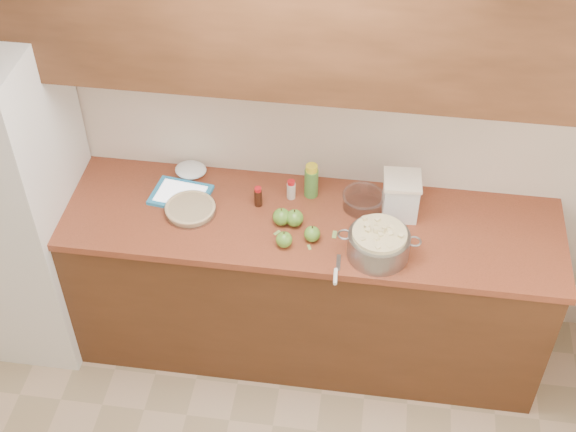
# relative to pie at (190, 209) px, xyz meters

# --- Properties ---
(counter_run) EXTENTS (2.64, 0.68, 0.92)m
(counter_run) POSITION_rel_pie_xyz_m (0.48, 0.03, -0.48)
(counter_run) COLOR #4E2A15
(counter_run) RESTS_ON ground
(upper_cabinets) EXTENTS (2.60, 0.34, 0.70)m
(upper_cabinets) POSITION_rel_pie_xyz_m (0.48, 0.18, 1.01)
(upper_cabinets) COLOR brown
(upper_cabinets) RESTS_ON room_shell
(fridge) EXTENTS (0.70, 0.70, 1.80)m
(fridge) POSITION_rel_pie_xyz_m (-0.96, -0.01, -0.04)
(fridge) COLOR silver
(fridge) RESTS_ON ground
(pie) EXTENTS (0.25, 0.25, 0.04)m
(pie) POSITION_rel_pie_xyz_m (0.00, 0.00, 0.00)
(pie) COLOR silver
(pie) RESTS_ON counter_run
(colander) EXTENTS (0.38, 0.28, 0.14)m
(colander) POSITION_rel_pie_xyz_m (0.92, -0.16, 0.05)
(colander) COLOR gray
(colander) RESTS_ON counter_run
(flour_canister) EXTENTS (0.19, 0.19, 0.22)m
(flour_canister) POSITION_rel_pie_xyz_m (1.00, 0.14, 0.09)
(flour_canister) COLOR silver
(flour_canister) RESTS_ON counter_run
(tablet) EXTENTS (0.31, 0.25, 0.02)m
(tablet) POSITION_rel_pie_xyz_m (-0.08, 0.11, -0.01)
(tablet) COLOR #2A8ECA
(tablet) RESTS_ON counter_run
(paring_knife) EXTENTS (0.03, 0.19, 0.02)m
(paring_knife) POSITION_rel_pie_xyz_m (0.74, -0.32, -0.01)
(paring_knife) COLOR gray
(paring_knife) RESTS_ON counter_run
(lemon_bottle) EXTENTS (0.07, 0.07, 0.19)m
(lemon_bottle) POSITION_rel_pie_xyz_m (0.56, 0.21, 0.07)
(lemon_bottle) COLOR #4C8C38
(lemon_bottle) RESTS_ON counter_run
(cinnamon_shaker) EXTENTS (0.04, 0.04, 0.11)m
(cinnamon_shaker) POSITION_rel_pie_xyz_m (0.47, 0.17, 0.03)
(cinnamon_shaker) COLOR beige
(cinnamon_shaker) RESTS_ON counter_run
(vanilla_bottle) EXTENTS (0.04, 0.04, 0.11)m
(vanilla_bottle) POSITION_rel_pie_xyz_m (0.32, 0.10, 0.03)
(vanilla_bottle) COLOR black
(vanilla_bottle) RESTS_ON counter_run
(mixing_bowl) EXTENTS (0.21, 0.21, 0.08)m
(mixing_bowl) POSITION_rel_pie_xyz_m (0.83, 0.16, 0.02)
(mixing_bowl) COLOR silver
(mixing_bowl) RESTS_ON counter_run
(paper_towel) EXTENTS (0.16, 0.14, 0.07)m
(paper_towel) POSITION_rel_pie_xyz_m (-0.06, 0.27, 0.01)
(paper_towel) COLOR white
(paper_towel) RESTS_ON counter_run
(apple_left) EXTENTS (0.09, 0.09, 0.10)m
(apple_left) POSITION_rel_pie_xyz_m (0.45, -0.02, 0.02)
(apple_left) COLOR #568F2C
(apple_left) RESTS_ON counter_run
(apple_center) EXTENTS (0.09, 0.09, 0.10)m
(apple_center) POSITION_rel_pie_xyz_m (0.51, -0.02, 0.02)
(apple_center) COLOR #568F2C
(apple_center) RESTS_ON counter_run
(apple_front) EXTENTS (0.08, 0.08, 0.09)m
(apple_front) POSITION_rel_pie_xyz_m (0.48, -0.16, 0.02)
(apple_front) COLOR #568F2C
(apple_front) RESTS_ON counter_run
(apple_extra) EXTENTS (0.08, 0.08, 0.09)m
(apple_extra) POSITION_rel_pie_xyz_m (0.61, -0.11, 0.02)
(apple_extra) COLOR #568F2C
(apple_extra) RESTS_ON counter_run
(peel_a) EXTENTS (0.02, 0.05, 0.00)m
(peel_a) POSITION_rel_pie_xyz_m (0.71, -0.06, -0.02)
(peel_a) COLOR #87A952
(peel_a) RESTS_ON counter_run
(peel_b) EXTENTS (0.02, 0.03, 0.00)m
(peel_b) POSITION_rel_pie_xyz_m (0.60, -0.16, -0.02)
(peel_b) COLOR #87A952
(peel_b) RESTS_ON counter_run
(peel_c) EXTENTS (0.03, 0.04, 0.00)m
(peel_c) POSITION_rel_pie_xyz_m (0.44, -0.08, -0.02)
(peel_c) COLOR #87A952
(peel_c) RESTS_ON counter_run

